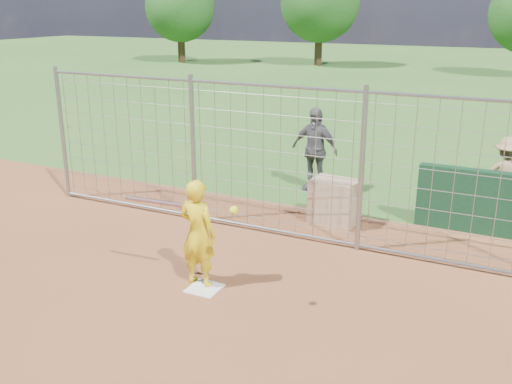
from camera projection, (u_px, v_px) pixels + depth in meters
The scene contains 9 objects.
ground at pixel (212, 283), 7.98m from camera, with size 100.00×100.00×0.00m, color #2D591E.
home_plate at pixel (204, 288), 7.81m from camera, with size 0.43×0.43×0.02m, color silver.
dugout_wall at pixel (497, 204), 9.47m from camera, with size 2.60×0.20×1.10m, color #11381E.
batter at pixel (198, 233), 7.72m from camera, with size 0.56×0.36×1.52m, color yellow.
bystander_b at pixel (314, 149), 11.71m from camera, with size 1.03×0.43×1.75m, color #4F4E53.
bystander_c at pixel (506, 176), 10.39m from camera, with size 0.94×0.54×1.46m, color #9B7A54.
equipment_bin at pixel (334, 202), 10.06m from camera, with size 0.80×0.55×0.80m, color tan.
equipment_in_play at pixel (172, 204), 7.38m from camera, with size 1.80×0.32×0.24m.
backstop_fence at pixel (272, 162), 9.29m from camera, with size 9.08×0.08×2.60m.
Camera 1 is at (3.70, -6.19, 3.71)m, focal length 40.00 mm.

